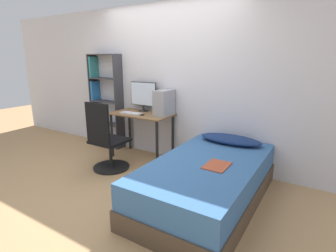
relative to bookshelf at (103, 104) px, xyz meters
name	(u,v)px	position (x,y,z in m)	size (l,w,h in m)	color
ground_plane	(116,186)	(1.39, -1.20, -0.80)	(14.00, 14.00, 0.00)	tan
wall_back	(169,83)	(1.39, 0.14, 0.45)	(8.00, 0.05, 2.50)	silver
desk	(142,121)	(1.05, -0.17, -0.17)	(1.03, 0.57, 0.77)	brown
bookshelf	(103,104)	(0.00, 0.00, 0.00)	(0.66, 0.23, 1.72)	#38383D
office_chair	(107,145)	(0.92, -0.86, -0.41)	(0.55, 0.55, 1.05)	black
bed	(207,182)	(2.57, -0.91, -0.55)	(1.11, 2.05, 0.51)	#4C3D2D
pillow	(230,139)	(2.57, -0.14, -0.24)	(0.85, 0.36, 0.11)	navy
magazine	(217,166)	(2.71, -0.99, -0.29)	(0.24, 0.32, 0.01)	#B24C2D
monitor	(143,95)	(0.96, 0.02, 0.24)	(0.53, 0.18, 0.49)	black
keyboard	(131,113)	(0.93, -0.28, -0.03)	(0.37, 0.14, 0.02)	silver
pc_tower	(164,103)	(1.44, -0.08, 0.16)	(0.21, 0.35, 0.40)	#99999E
mouse	(143,115)	(1.16, -0.28, -0.03)	(0.06, 0.09, 0.02)	black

